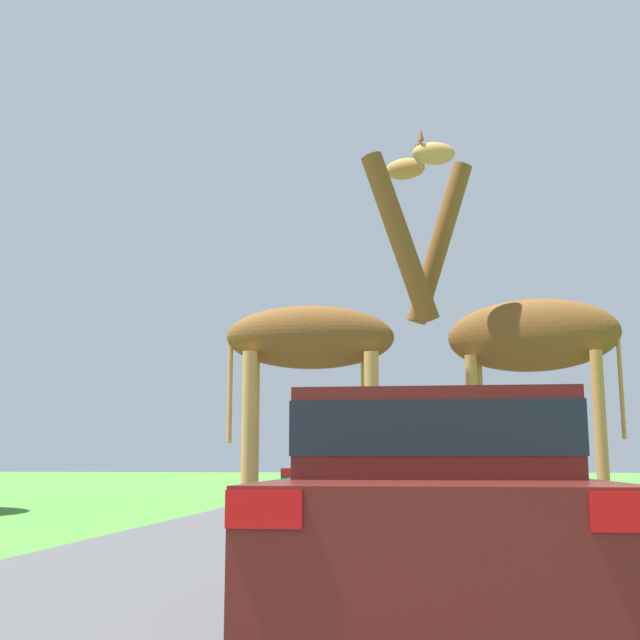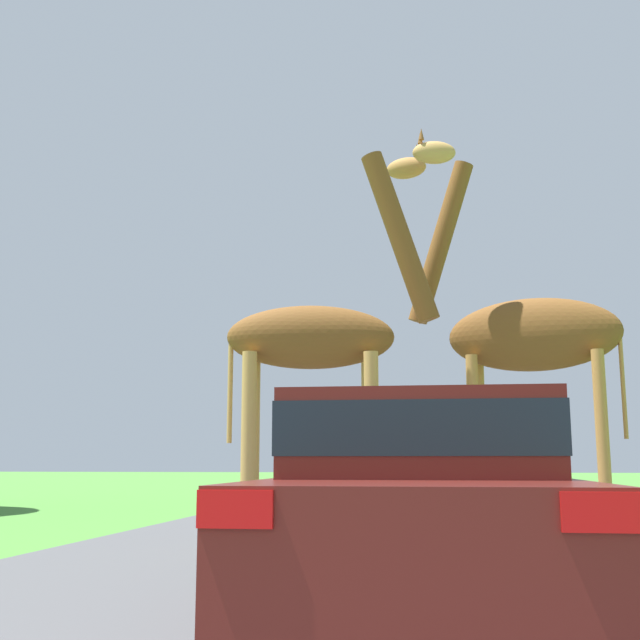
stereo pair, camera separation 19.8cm
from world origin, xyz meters
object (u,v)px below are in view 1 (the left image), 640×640
car_lead_maroon (434,501)px  car_queue_right (490,479)px  giraffe_companion (521,338)px  car_queue_left (326,474)px  giraffe_near_road (323,345)px  car_far_ahead (349,471)px

car_lead_maroon → car_queue_right: size_ratio=0.96×
giraffe_companion → car_queue_left: size_ratio=1.31×
giraffe_near_road → car_lead_maroon: bearing=9.1°
giraffe_near_road → car_queue_right: size_ratio=1.16×
car_lead_maroon → car_queue_left: size_ratio=1.08×
giraffe_companion → car_far_ahead: size_ratio=1.24×
car_lead_maroon → car_queue_right: bearing=82.8°
car_queue_right → car_queue_left: 8.38m
car_queue_right → car_queue_left: bearing=116.7°
giraffe_near_road → car_far_ahead: size_ratio=1.23×
car_lead_maroon → car_far_ahead: 21.77m
car_far_ahead → car_lead_maroon: bearing=-83.6°
car_queue_right → car_queue_left: size_ratio=1.12×
car_lead_maroon → car_queue_left: 16.74m
giraffe_near_road → car_queue_right: 5.77m
car_queue_right → giraffe_near_road: bearing=-115.7°
car_lead_maroon → car_queue_left: (-2.63, 16.53, -0.06)m
giraffe_companion → car_queue_left: 12.68m
car_queue_left → car_far_ahead: bearing=87.9°
car_queue_left → car_far_ahead: size_ratio=0.94×
car_queue_left → car_lead_maroon: bearing=-80.9°
giraffe_near_road → car_queue_left: (-1.38, 12.44, -1.76)m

